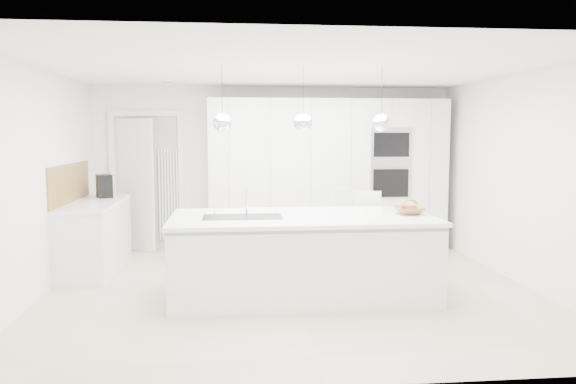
{
  "coord_description": "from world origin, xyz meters",
  "views": [
    {
      "loc": [
        -0.65,
        -6.25,
        1.79
      ],
      "look_at": [
        0.0,
        0.3,
        1.1
      ],
      "focal_mm": 35.0,
      "sensor_mm": 36.0,
      "label": 1
    }
  ],
  "objects": [
    {
      "name": "espresso_machine",
      "position": [
        -2.43,
        1.74,
        1.06
      ],
      "size": [
        0.28,
        0.35,
        0.32
      ],
      "primitive_type": "cube",
      "rotation": [
        0.0,
        0.0,
        0.35
      ],
      "color": "black",
      "rests_on": "left_worktop"
    },
    {
      "name": "tall_cabinets",
      "position": [
        0.8,
        2.2,
        1.15
      ],
      "size": [
        3.6,
        0.6,
        2.3
      ],
      "primitive_type": "cube",
      "color": "white",
      "rests_on": "floor"
    },
    {
      "name": "ceiling",
      "position": [
        0.0,
        0.0,
        2.5
      ],
      "size": [
        5.5,
        5.5,
        0.0
      ],
      "primitive_type": "plane",
      "rotation": [
        3.14,
        0.0,
        0.0
      ],
      "color": "white",
      "rests_on": "wall_back"
    },
    {
      "name": "left_worktop",
      "position": [
        -2.45,
        1.2,
        0.88
      ],
      "size": [
        0.62,
        1.82,
        0.04
      ],
      "primitive_type": "cube",
      "color": "white",
      "rests_on": "left_base_cabinets"
    },
    {
      "name": "bar_stool_right",
      "position": [
        1.04,
        0.49,
        0.53
      ],
      "size": [
        0.4,
        0.52,
        1.06
      ],
      "primitive_type": null,
      "rotation": [
        0.0,
        0.0,
        -0.1
      ],
      "color": "white",
      "rests_on": "floor"
    },
    {
      "name": "oak_backsplash",
      "position": [
        -2.74,
        1.2,
        1.15
      ],
      "size": [
        0.02,
        1.8,
        0.5
      ],
      "primitive_type": "cube",
      "color": "olive",
      "rests_on": "wall_left"
    },
    {
      "name": "doorway_frame",
      "position": [
        -1.95,
        2.47,
        1.02
      ],
      "size": [
        1.11,
        0.08,
        2.13
      ],
      "primitive_type": null,
      "color": "white",
      "rests_on": "floor"
    },
    {
      "name": "floor",
      "position": [
        0.0,
        0.0,
        0.0
      ],
      "size": [
        5.5,
        5.5,
        0.0
      ],
      "primitive_type": "plane",
      "color": "beige",
      "rests_on": "ground"
    },
    {
      "name": "island_sink",
      "position": [
        -0.55,
        -0.3,
        0.82
      ],
      "size": [
        0.84,
        0.44,
        0.18
      ],
      "primitive_type": null,
      "color": "#3F3F42",
      "rests_on": "island_worktop"
    },
    {
      "name": "island_base",
      "position": [
        0.1,
        -0.3,
        0.43
      ],
      "size": [
        2.8,
        1.2,
        0.86
      ],
      "primitive_type": "cube",
      "color": "white",
      "rests_on": "floor"
    },
    {
      "name": "pendant_mid",
      "position": [
        0.1,
        -0.3,
        1.9
      ],
      "size": [
        0.2,
        0.2,
        0.2
      ],
      "primitive_type": "sphere",
      "color": "white",
      "rests_on": "ceiling"
    },
    {
      "name": "wall_left",
      "position": [
        -2.75,
        0.0,
        1.25
      ],
      "size": [
        0.0,
        5.0,
        5.0
      ],
      "primitive_type": "plane",
      "rotation": [
        1.57,
        0.0,
        1.57
      ],
      "color": "white",
      "rests_on": "ground"
    },
    {
      "name": "apple_a",
      "position": [
        1.34,
        -0.29,
        0.97
      ],
      "size": [
        0.07,
        0.07,
        0.07
      ],
      "primitive_type": "sphere",
      "color": "#A61721",
      "rests_on": "fruit_bowl"
    },
    {
      "name": "bar_stool_left",
      "position": [
        0.76,
        0.7,
        0.54
      ],
      "size": [
        0.52,
        0.59,
        1.08
      ],
      "primitive_type": null,
      "rotation": [
        0.0,
        0.0,
        0.39
      ],
      "color": "white",
      "rests_on": "floor"
    },
    {
      "name": "hallway_door",
      "position": [
        -2.2,
        2.42,
        1.0
      ],
      "size": [
        0.76,
        0.38,
        2.0
      ],
      "primitive_type": "cube",
      "rotation": [
        0.0,
        0.0,
        -0.44
      ],
      "color": "white",
      "rests_on": "floor"
    },
    {
      "name": "pendant_right",
      "position": [
        0.95,
        -0.3,
        1.9
      ],
      "size": [
        0.2,
        0.2,
        0.2
      ],
      "primitive_type": "sphere",
      "color": "white",
      "rests_on": "ceiling"
    },
    {
      "name": "fruit_bowl",
      "position": [
        1.29,
        -0.27,
        0.94
      ],
      "size": [
        0.35,
        0.35,
        0.08
      ],
      "primitive_type": "imported",
      "rotation": [
        0.0,
        0.0,
        0.02
      ],
      "color": "olive",
      "rests_on": "island_worktop"
    },
    {
      "name": "island_worktop",
      "position": [
        0.1,
        -0.25,
        0.88
      ],
      "size": [
        2.84,
        1.4,
        0.04
      ],
      "primitive_type": "cube",
      "color": "white",
      "rests_on": "island_base"
    },
    {
      "name": "oven_stack",
      "position": [
        1.7,
        1.89,
        1.35
      ],
      "size": [
        0.62,
        0.04,
        1.05
      ],
      "primitive_type": null,
      "color": "#A5A5A8",
      "rests_on": "tall_cabinets"
    },
    {
      "name": "apple_b",
      "position": [
        1.27,
        -0.32,
        0.97
      ],
      "size": [
        0.07,
        0.07,
        0.07
      ],
      "primitive_type": "sphere",
      "color": "#A61721",
      "rests_on": "fruit_bowl"
    },
    {
      "name": "radiator",
      "position": [
        -1.63,
        2.46,
        0.85
      ],
      "size": [
        0.32,
        0.04,
        1.4
      ],
      "primitive_type": null,
      "color": "white",
      "rests_on": "floor"
    },
    {
      "name": "wall_back",
      "position": [
        0.0,
        2.5,
        1.25
      ],
      "size": [
        5.5,
        0.0,
        5.5
      ],
      "primitive_type": "plane",
      "rotation": [
        1.57,
        0.0,
        0.0
      ],
      "color": "white",
      "rests_on": "ground"
    },
    {
      "name": "apple_c",
      "position": [
        1.24,
        -0.25,
        0.97
      ],
      "size": [
        0.07,
        0.07,
        0.07
      ],
      "primitive_type": "sphere",
      "color": "#A61721",
      "rests_on": "fruit_bowl"
    },
    {
      "name": "pendant_left",
      "position": [
        -0.75,
        -0.3,
        1.9
      ],
      "size": [
        0.2,
        0.2,
        0.2
      ],
      "primitive_type": "sphere",
      "color": "white",
      "rests_on": "ceiling"
    },
    {
      "name": "island_tap",
      "position": [
        -0.5,
        -0.1,
        1.05
      ],
      "size": [
        0.02,
        0.02,
        0.3
      ],
      "primitive_type": "cylinder",
      "color": "white",
      "rests_on": "island_worktop"
    },
    {
      "name": "banana_bunch",
      "position": [
        1.29,
        -0.28,
        1.02
      ],
      "size": [
        0.23,
        0.17,
        0.21
      ],
      "primitive_type": "torus",
      "rotation": [
        1.22,
        0.0,
        0.35
      ],
      "color": "gold",
      "rests_on": "fruit_bowl"
    },
    {
      "name": "left_base_cabinets",
      "position": [
        -2.45,
        1.2,
        0.43
      ],
      "size": [
        0.6,
        1.8,
        0.86
      ],
      "primitive_type": "cube",
      "color": "white",
      "rests_on": "floor"
    }
  ]
}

